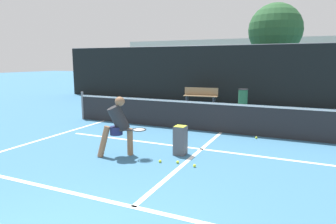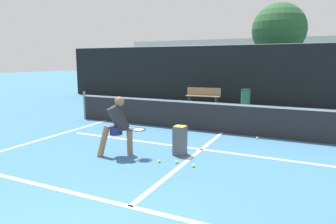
% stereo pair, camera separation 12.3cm
% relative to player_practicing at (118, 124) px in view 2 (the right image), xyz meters
% --- Properties ---
extents(court_baseline_near, '(11.00, 0.10, 0.01)m').
position_rel_player_practicing_xyz_m(court_baseline_near, '(1.64, -2.08, -0.77)').
color(court_baseline_near, white).
rests_on(court_baseline_near, ground).
extents(court_service_line, '(8.25, 0.10, 0.01)m').
position_rel_player_practicing_xyz_m(court_service_line, '(1.64, 1.32, -0.77)').
color(court_service_line, white).
rests_on(court_service_line, ground).
extents(court_center_mark, '(0.10, 5.39, 0.01)m').
position_rel_player_practicing_xyz_m(court_center_mark, '(1.64, 0.61, -0.77)').
color(court_center_mark, white).
rests_on(court_center_mark, ground).
extents(court_sideline_left, '(0.10, 6.39, 0.01)m').
position_rel_player_practicing_xyz_m(court_sideline_left, '(-2.87, 0.61, -0.77)').
color(court_sideline_left, white).
rests_on(court_sideline_left, ground).
extents(net, '(11.09, 0.09, 1.07)m').
position_rel_player_practicing_xyz_m(net, '(1.64, 3.31, -0.26)').
color(net, slate).
rests_on(net, ground).
extents(fence_back, '(24.00, 0.06, 3.08)m').
position_rel_player_practicing_xyz_m(fence_back, '(1.64, 10.17, 0.76)').
color(fence_back, black).
rests_on(fence_back, ground).
extents(player_practicing, '(1.20, 0.70, 1.43)m').
position_rel_player_practicing_xyz_m(player_practicing, '(0.00, 0.00, 0.00)').
color(player_practicing, '#8C6042').
rests_on(player_practicing, ground).
extents(tennis_ball_scattered_0, '(0.07, 0.07, 0.07)m').
position_rel_player_practicing_xyz_m(tennis_ball_scattered_0, '(1.12, -0.05, -0.74)').
color(tennis_ball_scattered_0, '#D1E033').
rests_on(tennis_ball_scattered_0, ground).
extents(tennis_ball_scattered_1, '(0.07, 0.07, 0.07)m').
position_rel_player_practicing_xyz_m(tennis_ball_scattered_1, '(1.50, 0.06, -0.74)').
color(tennis_ball_scattered_1, '#D1E033').
rests_on(tennis_ball_scattered_1, ground).
extents(tennis_ball_scattered_3, '(0.07, 0.07, 0.07)m').
position_rel_player_practicing_xyz_m(tennis_ball_scattered_3, '(2.77, 2.98, -0.74)').
color(tennis_ball_scattered_3, '#D1E033').
rests_on(tennis_ball_scattered_3, ground).
extents(tennis_ball_scattered_7, '(0.07, 0.07, 0.07)m').
position_rel_player_practicing_xyz_m(tennis_ball_scattered_7, '(1.92, -0.00, -0.74)').
color(tennis_ball_scattered_7, '#D1E033').
rests_on(tennis_ball_scattered_7, ground).
extents(ball_hopper, '(0.28, 0.28, 0.71)m').
position_rel_player_practicing_xyz_m(ball_hopper, '(1.31, 0.69, -0.40)').
color(ball_hopper, '#4C4C51').
rests_on(ball_hopper, ground).
extents(courtside_bench, '(1.81, 0.56, 0.86)m').
position_rel_player_practicing_xyz_m(courtside_bench, '(-0.94, 9.07, -0.30)').
color(courtside_bench, olive).
rests_on(courtside_bench, ground).
extents(trash_bin, '(0.46, 0.46, 0.90)m').
position_rel_player_practicing_xyz_m(trash_bin, '(1.27, 8.89, -0.32)').
color(trash_bin, '#28603D').
rests_on(trash_bin, ground).
extents(parked_car, '(1.80, 4.27, 1.52)m').
position_rel_player_practicing_xyz_m(parked_car, '(0.65, 12.67, -0.13)').
color(parked_car, navy).
rests_on(parked_car, ground).
extents(tree_west, '(3.29, 3.29, 5.78)m').
position_rel_player_practicing_xyz_m(tree_west, '(2.08, 14.45, 3.35)').
color(tree_west, brown).
rests_on(tree_west, ground).
extents(building_far, '(36.00, 2.40, 4.60)m').
position_rel_player_practicing_xyz_m(building_far, '(1.64, 28.50, 1.53)').
color(building_far, beige).
rests_on(building_far, ground).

